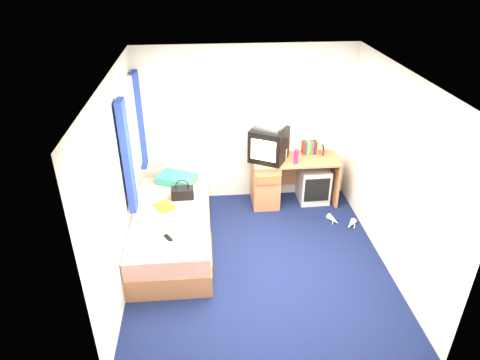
{
  "coord_description": "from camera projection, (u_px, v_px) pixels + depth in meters",
  "views": [
    {
      "loc": [
        -0.61,
        -4.27,
        3.57
      ],
      "look_at": [
        -0.18,
        0.7,
        0.83
      ],
      "focal_mm": 32.0,
      "sensor_mm": 36.0,
      "label": 1
    }
  ],
  "objects": [
    {
      "name": "book_row",
      "position": [
        310.0,
        147.0,
        6.56
      ],
      "size": [
        0.24,
        0.13,
        0.2
      ],
      "color": "maroon",
      "rests_on": "desk"
    },
    {
      "name": "vcr",
      "position": [
        269.0,
        126.0,
        6.16
      ],
      "size": [
        0.48,
        0.45,
        0.07
      ],
      "primitive_type": "cube",
      "rotation": [
        0.0,
        0.0,
        -0.59
      ],
      "color": "#B5B5B7",
      "rests_on": "crt_tv"
    },
    {
      "name": "crt_tv",
      "position": [
        269.0,
        144.0,
        6.29
      ],
      "size": [
        0.65,
        0.64,
        0.49
      ],
      "rotation": [
        0.0,
        0.0,
        -0.49
      ],
      "color": "black",
      "rests_on": "desk"
    },
    {
      "name": "storage_cube",
      "position": [
        313.0,
        184.0,
        6.71
      ],
      "size": [
        0.46,
        0.46,
        0.56
      ],
      "primitive_type": "cube",
      "rotation": [
        0.0,
        0.0,
        0.03
      ],
      "color": "silver",
      "rests_on": "ground"
    },
    {
      "name": "remote_control",
      "position": [
        168.0,
        238.0,
        5.02
      ],
      "size": [
        0.12,
        0.16,
        0.02
      ],
      "primitive_type": "cube",
      "rotation": [
        0.0,
        0.0,
        0.52
      ],
      "color": "black",
      "rests_on": "bed"
    },
    {
      "name": "magazine",
      "position": [
        165.0,
        207.0,
        5.63
      ],
      "size": [
        0.33,
        0.35,
        0.01
      ],
      "primitive_type": "cube",
      "rotation": [
        0.0,
        0.0,
        0.57
      ],
      "color": "yellow",
      "rests_on": "bed"
    },
    {
      "name": "bed",
      "position": [
        172.0,
        230.0,
        5.64
      ],
      "size": [
        1.01,
        2.0,
        0.54
      ],
      "color": "#B4734B",
      "rests_on": "ground"
    },
    {
      "name": "towel",
      "position": [
        188.0,
        224.0,
        5.21
      ],
      "size": [
        0.32,
        0.27,
        0.1
      ],
      "primitive_type": "cube",
      "rotation": [
        0.0,
        0.0,
        -0.04
      ],
      "color": "silver",
      "rests_on": "bed"
    },
    {
      "name": "room_shell",
      "position": [
        261.0,
        160.0,
        4.79
      ],
      "size": [
        3.4,
        3.4,
        3.4
      ],
      "color": "white",
      "rests_on": "ground"
    },
    {
      "name": "pillow",
      "position": [
        177.0,
        179.0,
        6.19
      ],
      "size": [
        0.63,
        0.53,
        0.12
      ],
      "primitive_type": "cube",
      "rotation": [
        0.0,
        0.0,
        -0.43
      ],
      "color": "#196CA5",
      "rests_on": "bed"
    },
    {
      "name": "colour_swatch_fan",
      "position": [
        168.0,
        242.0,
        4.96
      ],
      "size": [
        0.22,
        0.08,
        0.01
      ],
      "primitive_type": "cube",
      "rotation": [
        0.0,
        0.0,
        -0.1
      ],
      "color": "yellow",
      "rests_on": "bed"
    },
    {
      "name": "ground",
      "position": [
        258.0,
        262.0,
        5.5
      ],
      "size": [
        3.4,
        3.4,
        0.0
      ],
      "primitive_type": "plane",
      "color": "#0C1438",
      "rests_on": "ground"
    },
    {
      "name": "handbag",
      "position": [
        183.0,
        193.0,
        5.8
      ],
      "size": [
        0.3,
        0.17,
        0.28
      ],
      "rotation": [
        0.0,
        0.0,
        0.01
      ],
      "color": "black",
      "rests_on": "bed"
    },
    {
      "name": "white_heels",
      "position": [
        342.0,
        222.0,
        6.21
      ],
      "size": [
        0.41,
        0.37,
        0.09
      ],
      "color": "white",
      "rests_on": "ground"
    },
    {
      "name": "water_bottle",
      "position": [
        149.0,
        222.0,
        5.27
      ],
      "size": [
        0.2,
        0.19,
        0.07
      ],
      "primitive_type": "cylinder",
      "rotation": [
        0.0,
        1.57,
        0.73
      ],
      "color": "silver",
      "rests_on": "bed"
    },
    {
      "name": "window_assembly",
      "position": [
        132.0,
        137.0,
        5.48
      ],
      "size": [
        0.11,
        1.42,
        1.4
      ],
      "color": "silver",
      "rests_on": "room_shell"
    },
    {
      "name": "picture_frame",
      "position": [
        323.0,
        150.0,
        6.53
      ],
      "size": [
        0.04,
        0.12,
        0.14
      ],
      "primitive_type": "cube",
      "rotation": [
        0.0,
        0.0,
        -0.13
      ],
      "color": "black",
      "rests_on": "desk"
    },
    {
      "name": "desk",
      "position": [
        276.0,
        179.0,
        6.59
      ],
      "size": [
        1.3,
        0.55,
        0.75
      ],
      "color": "#B4734B",
      "rests_on": "ground"
    },
    {
      "name": "aerosol_can",
      "position": [
        285.0,
        154.0,
        6.37
      ],
      "size": [
        0.06,
        0.06,
        0.18
      ],
      "primitive_type": "cylinder",
      "rotation": [
        0.0,
        0.0,
        -0.17
      ],
      "color": "silver",
      "rests_on": "desk"
    },
    {
      "name": "pink_water_bottle",
      "position": [
        296.0,
        157.0,
        6.24
      ],
      "size": [
        0.08,
        0.08,
        0.21
      ],
      "primitive_type": "cylinder",
      "rotation": [
        0.0,
        0.0,
        -0.25
      ],
      "color": "#D61E68",
      "rests_on": "desk"
    }
  ]
}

